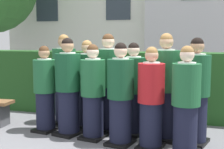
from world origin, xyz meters
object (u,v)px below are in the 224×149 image
(student_rear_row_0, at_px, (64,81))
(student_rear_row_2, at_px, (108,85))
(student_front_row_3, at_px, (121,97))
(student_front_row_5, at_px, (186,104))
(student_front_row_0, at_px, (45,91))
(student_rear_row_4, at_px, (165,89))
(student_rear_row_1, at_px, (87,86))
(student_in_red_blazer, at_px, (151,101))
(student_front_row_1, at_px, (68,89))
(student_rear_row_5, at_px, (196,94))
(student_rear_row_3, at_px, (133,91))
(student_front_row_2, at_px, (93,94))

(student_rear_row_0, relative_size, student_rear_row_2, 1.00)
(student_front_row_3, relative_size, student_front_row_5, 1.02)
(student_front_row_5, bearing_deg, student_front_row_3, 171.23)
(student_front_row_0, bearing_deg, student_rear_row_4, 4.21)
(student_rear_row_1, relative_size, student_rear_row_4, 0.94)
(student_in_red_blazer, distance_m, student_rear_row_1, 1.57)
(student_front_row_5, height_order, student_rear_row_2, student_rear_row_2)
(student_front_row_0, distance_m, student_front_row_3, 1.50)
(student_front_row_1, distance_m, student_rear_row_5, 2.10)
(student_front_row_3, relative_size, student_rear_row_5, 0.95)
(student_front_row_5, xyz_separation_m, student_rear_row_3, (-0.91, 0.72, 0.02))
(student_front_row_2, distance_m, student_front_row_5, 1.53)
(student_front_row_2, distance_m, student_rear_row_5, 1.63)
(student_rear_row_4, bearing_deg, student_in_red_blazer, -106.66)
(student_front_row_2, bearing_deg, student_in_red_blazer, -11.59)
(student_front_row_0, height_order, student_in_red_blazer, student_in_red_blazer)
(student_rear_row_5, bearing_deg, student_rear_row_4, 169.50)
(student_front_row_5, distance_m, student_rear_row_5, 0.54)
(student_front_row_2, height_order, student_rear_row_1, student_rear_row_1)
(student_front_row_0, height_order, student_front_row_3, student_front_row_3)
(student_rear_row_0, height_order, student_rear_row_1, student_rear_row_0)
(student_front_row_1, relative_size, student_in_red_blazer, 1.09)
(student_front_row_3, bearing_deg, student_front_row_5, -8.77)
(student_rear_row_1, height_order, student_rear_row_4, student_rear_row_4)
(student_in_red_blazer, bearing_deg, student_rear_row_5, 33.53)
(student_front_row_3, height_order, student_rear_row_4, student_rear_row_4)
(student_rear_row_2, bearing_deg, student_rear_row_5, -11.08)
(student_in_red_blazer, distance_m, student_rear_row_2, 1.14)
(student_rear_row_2, bearing_deg, student_rear_row_1, 165.63)
(student_front_row_5, relative_size, student_rear_row_3, 0.98)
(student_front_row_5, distance_m, student_rear_row_4, 0.71)
(student_in_red_blazer, bearing_deg, student_front_row_1, 169.20)
(student_front_row_0, xyz_separation_m, student_front_row_2, (0.96, -0.15, 0.02))
(student_front_row_0, height_order, student_rear_row_5, student_rear_row_5)
(student_in_red_blazer, height_order, student_rear_row_0, student_rear_row_0)
(student_front_row_3, xyz_separation_m, student_rear_row_1, (-0.85, 0.78, 0.02))
(student_in_red_blazer, height_order, student_rear_row_4, student_rear_row_4)
(student_front_row_2, xyz_separation_m, student_in_red_blazer, (0.99, -0.20, -0.01))
(student_front_row_2, bearing_deg, student_rear_row_2, 78.60)
(student_in_red_blazer, bearing_deg, student_rear_row_1, 148.14)
(student_in_red_blazer, height_order, student_rear_row_1, student_rear_row_1)
(student_front_row_5, bearing_deg, student_rear_row_0, 155.88)
(student_in_red_blazer, distance_m, student_rear_row_4, 0.54)
(student_rear_row_2, bearing_deg, student_front_row_3, -58.65)
(student_rear_row_1, bearing_deg, student_front_row_2, -61.36)
(student_front_row_2, height_order, student_rear_row_5, student_rear_row_5)
(student_front_row_2, distance_m, student_rear_row_4, 1.18)
(student_rear_row_5, bearing_deg, student_rear_row_3, 168.97)
(student_rear_row_0, bearing_deg, student_rear_row_5, -12.20)
(student_rear_row_3, xyz_separation_m, student_rear_row_4, (0.56, -0.11, 0.07))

